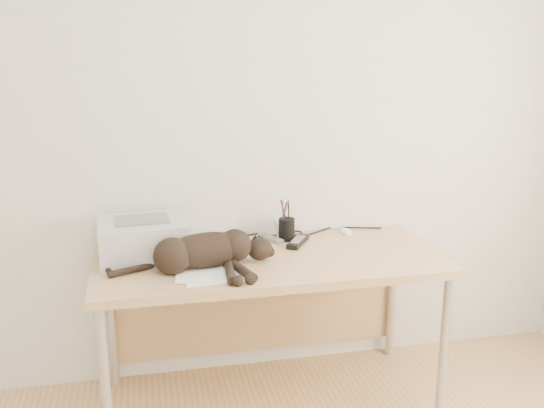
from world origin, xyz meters
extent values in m
plane|color=white|center=(0.00, 1.75, 1.30)|extent=(3.50, 0.00, 3.50)
cube|color=tan|center=(0.00, 1.39, 0.72)|extent=(1.60, 0.70, 0.04)
cylinder|color=#ACACAE|center=(-0.75, 1.09, 0.35)|extent=(0.04, 0.04, 0.70)
cylinder|color=#ACACAE|center=(0.75, 1.09, 0.35)|extent=(0.04, 0.04, 0.70)
cylinder|color=#ACACAE|center=(-0.75, 1.69, 0.35)|extent=(0.04, 0.04, 0.70)
cylinder|color=#ACACAE|center=(0.75, 1.69, 0.35)|extent=(0.04, 0.04, 0.70)
cube|color=tan|center=(0.00, 1.72, 0.40)|extent=(1.48, 0.02, 0.60)
cube|color=#BBBBC0|center=(-0.57, 1.51, 0.83)|extent=(0.42, 0.36, 0.18)
cube|color=black|center=(-0.57, 1.51, 0.84)|extent=(0.34, 0.04, 0.11)
cube|color=slate|center=(-0.57, 1.51, 0.92)|extent=(0.25, 0.18, 0.01)
cube|color=white|center=(-0.28, 1.20, 0.74)|extent=(0.28, 0.21, 0.00)
cube|color=white|center=(-0.31, 1.22, 0.74)|extent=(0.28, 0.22, 0.00)
ellipsoid|color=black|center=(-0.30, 1.32, 0.82)|extent=(0.40, 0.21, 0.16)
sphere|color=black|center=(-0.45, 1.29, 0.81)|extent=(0.16, 0.16, 0.16)
ellipsoid|color=black|center=(-0.06, 1.35, 0.80)|extent=(0.13, 0.12, 0.10)
cone|color=black|center=(-0.07, 1.39, 0.84)|extent=(0.05, 0.06, 0.05)
cone|color=black|center=(-0.04, 1.39, 0.83)|extent=(0.05, 0.06, 0.05)
cylinder|color=black|center=(-0.22, 1.19, 0.76)|extent=(0.07, 0.22, 0.04)
cylinder|color=black|center=(-0.16, 1.20, 0.76)|extent=(0.07, 0.22, 0.04)
cylinder|color=black|center=(-0.61, 1.32, 0.76)|extent=(0.24, 0.06, 0.03)
imported|color=white|center=(0.13, 1.67, 0.79)|extent=(0.14, 0.14, 0.09)
cylinder|color=black|center=(0.13, 1.62, 0.80)|extent=(0.08, 0.08, 0.11)
cylinder|color=#990C0C|center=(0.12, 1.62, 0.87)|extent=(0.01, 0.01, 0.15)
cylinder|color=navy|center=(0.15, 1.63, 0.87)|extent=(0.01, 0.01, 0.15)
cylinder|color=black|center=(0.13, 1.61, 0.87)|extent=(0.01, 0.01, 0.15)
cube|color=slate|center=(0.05, 1.63, 0.75)|extent=(0.11, 0.16, 0.02)
cube|color=black|center=(0.17, 1.55, 0.75)|extent=(0.15, 0.20, 0.02)
ellipsoid|color=white|center=(0.46, 1.67, 0.76)|extent=(0.07, 0.11, 0.03)
camera|label=1|loc=(-0.55, -1.19, 1.69)|focal=40.00mm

